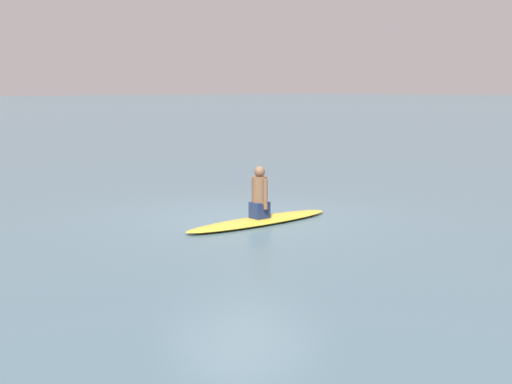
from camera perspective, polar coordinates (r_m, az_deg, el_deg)
The scene contains 3 objects.
ground_plane at distance 12.21m, azimuth -1.17°, elevation -2.29°, with size 400.00×400.00×0.00m, color slate.
surfboard at distance 11.77m, azimuth 0.30°, elevation -2.46°, with size 3.11×0.63×0.10m, color gold.
person_paddler at distance 11.69m, azimuth 0.31°, elevation -0.23°, with size 0.40×0.30×0.91m.
Camera 1 is at (-9.37, 7.46, 2.35)m, focal length 46.99 mm.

